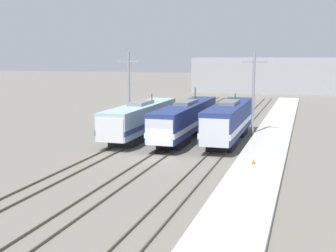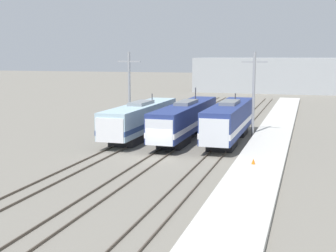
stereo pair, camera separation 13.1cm
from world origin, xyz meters
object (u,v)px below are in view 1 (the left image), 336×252
at_px(catenary_tower_left, 129,89).
at_px(traffic_cone, 254,161).
at_px(locomotive_center, 185,120).
at_px(catenary_tower_right, 253,92).
at_px(locomotive_far_right, 228,121).
at_px(locomotive_far_left, 139,119).

bearing_deg(catenary_tower_left, traffic_cone, -42.73).
xyz_separation_m(locomotive_center, catenary_tower_right, (6.90, 3.87, 2.86)).
xyz_separation_m(catenary_tower_left, catenary_tower_right, (14.87, 0.00, 0.00)).
bearing_deg(locomotive_far_right, catenary_tower_right, 65.74).
bearing_deg(locomotive_far_left, catenary_tower_right, 22.51).
distance_m(locomotive_far_left, catenary_tower_right, 13.08).
xyz_separation_m(locomotive_center, catenary_tower_left, (-7.98, 3.87, 2.86)).
bearing_deg(catenary_tower_right, catenary_tower_left, 180.00).
relative_size(locomotive_far_left, catenary_tower_left, 1.84).
xyz_separation_m(locomotive_far_right, catenary_tower_right, (2.01, 4.46, 2.77)).
bearing_deg(locomotive_center, catenary_tower_right, 29.28).
relative_size(catenary_tower_right, traffic_cone, 20.86).
xyz_separation_m(locomotive_far_left, catenary_tower_right, (11.78, 4.88, 2.91)).
bearing_deg(locomotive_far_right, catenary_tower_left, 160.87).
distance_m(catenary_tower_left, traffic_cone, 23.20).
xyz_separation_m(locomotive_far_left, locomotive_far_right, (9.77, 0.42, 0.14)).
distance_m(locomotive_far_right, catenary_tower_right, 5.62).
bearing_deg(catenary_tower_right, locomotive_far_right, -114.26).
height_order(locomotive_center, traffic_cone, locomotive_center).
relative_size(locomotive_center, catenary_tower_left, 2.07).
bearing_deg(catenary_tower_right, locomotive_far_left, -157.49).
bearing_deg(locomotive_far_left, traffic_cone, -37.78).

